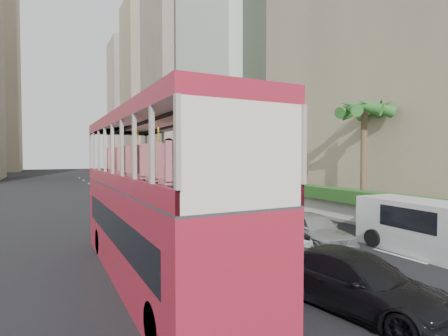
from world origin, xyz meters
TOP-DOWN VIEW (x-y plane):
  - ground_plane at (0.00, 0.00)m, footprint 200.00×200.00m
  - double_decker_bus at (-6.00, 0.00)m, footprint 2.50×11.00m
  - car_silver_lane_a at (-2.00, 0.71)m, footprint 1.96×5.07m
  - car_silver_lane_b at (0.92, 0.61)m, footprint 2.20×4.36m
  - car_black at (-2.23, -4.49)m, footprint 2.76×5.02m
  - van_asset at (0.97, 17.44)m, footprint 3.29×5.75m
  - minibus_near at (1.41, 6.50)m, footprint 2.11×6.32m
  - minibus_far at (3.94, 13.12)m, footprint 3.50×7.13m
  - panel_van_near at (4.01, -2.21)m, footprint 2.38×5.18m
  - panel_van_far at (3.88, 20.12)m, footprint 2.20×4.63m
  - sidewalk at (9.00, 25.00)m, footprint 6.00×120.00m
  - kerb_wall at (6.20, 14.00)m, footprint 0.30×44.00m
  - hedge at (6.20, 14.00)m, footprint 1.10×44.00m
  - palm_tree at (7.80, 4.00)m, footprint 0.36×0.36m
  - shell_station at (10.00, 23.00)m, footprint 6.50×8.00m
  - tower_mid at (18.00, 58.00)m, footprint 16.00×16.00m
  - tower_far_a at (17.00, 82.00)m, footprint 14.00×14.00m
  - tower_far_b at (17.00, 104.00)m, footprint 14.00×14.00m

SIDE VIEW (x-z plane):
  - ground_plane at x=0.00m, z-range 0.00..0.00m
  - car_silver_lane_a at x=-2.00m, z-range -0.82..0.82m
  - car_silver_lane_b at x=0.92m, z-range -0.71..0.71m
  - car_black at x=-2.23m, z-range -0.69..0.69m
  - van_asset at x=0.97m, z-range -0.76..0.76m
  - sidewalk at x=9.00m, z-range 0.00..0.18m
  - kerb_wall at x=6.20m, z-range 0.18..1.18m
  - panel_van_far at x=3.88m, z-range 0.00..1.79m
  - panel_van_near at x=4.01m, z-range 0.00..2.02m
  - minibus_near at x=1.41m, z-range 0.00..2.80m
  - minibus_far at x=3.94m, z-range 0.00..3.02m
  - hedge at x=6.20m, z-range 1.18..1.88m
  - double_decker_bus at x=-6.00m, z-range 0.00..5.06m
  - shell_station at x=10.00m, z-range 0.00..5.50m
  - palm_tree at x=7.80m, z-range 0.18..6.58m
  - tower_far_b at x=17.00m, z-range 0.00..40.00m
  - tower_far_a at x=17.00m, z-range 0.00..44.00m
  - tower_mid at x=18.00m, z-range 0.00..50.00m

